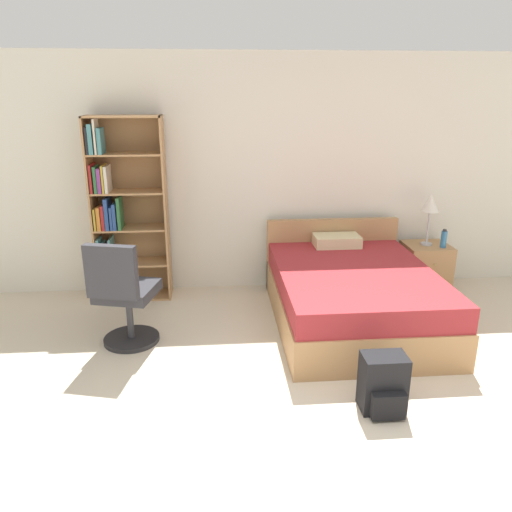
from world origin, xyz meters
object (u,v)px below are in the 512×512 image
(nightstand, at_px, (425,267))
(water_bottle, at_px, (444,239))
(bed, at_px, (352,294))
(bookshelf, at_px, (121,214))
(table_lamp, at_px, (431,205))
(backpack_black, at_px, (383,385))
(office_chair, at_px, (124,296))

(nightstand, height_order, water_bottle, water_bottle)
(bed, bearing_deg, nightstand, 35.38)
(bookshelf, distance_m, table_lamp, 3.38)
(bookshelf, bearing_deg, nightstand, -1.28)
(water_bottle, distance_m, backpack_black, 2.54)
(office_chair, distance_m, backpack_black, 2.30)
(nightstand, xyz_separation_m, water_bottle, (0.13, -0.11, 0.37))
(office_chair, relative_size, water_bottle, 4.89)
(bookshelf, bearing_deg, backpack_black, -46.65)
(nightstand, relative_size, table_lamp, 0.94)
(bed, height_order, nightstand, bed)
(bed, xyz_separation_m, nightstand, (1.07, 0.76, -0.02))
(nightstand, xyz_separation_m, backpack_black, (-1.23, -2.22, -0.07))
(bed, bearing_deg, table_lamp, 35.81)
(bookshelf, relative_size, nightstand, 3.63)
(nightstand, distance_m, water_bottle, 0.40)
(table_lamp, bearing_deg, nightstand, 0.31)
(nightstand, xyz_separation_m, table_lamp, (-0.02, -0.00, 0.73))
(bed, bearing_deg, backpack_black, -96.24)
(bookshelf, bearing_deg, water_bottle, -3.06)
(bed, distance_m, office_chair, 2.18)
(table_lamp, bearing_deg, backpack_black, -118.66)
(office_chair, xyz_separation_m, backpack_black, (1.98, -1.13, -0.28))
(office_chair, distance_m, table_lamp, 3.41)
(bed, xyz_separation_m, office_chair, (-2.14, -0.33, 0.19))
(nightstand, bearing_deg, water_bottle, -41.67)
(table_lamp, distance_m, water_bottle, 0.40)
(water_bottle, bearing_deg, nightstand, 138.33)
(table_lamp, bearing_deg, water_bottle, -38.11)
(nightstand, bearing_deg, table_lamp, -179.69)
(bed, bearing_deg, office_chair, -171.25)
(office_chair, xyz_separation_m, water_bottle, (3.34, 0.98, 0.15))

